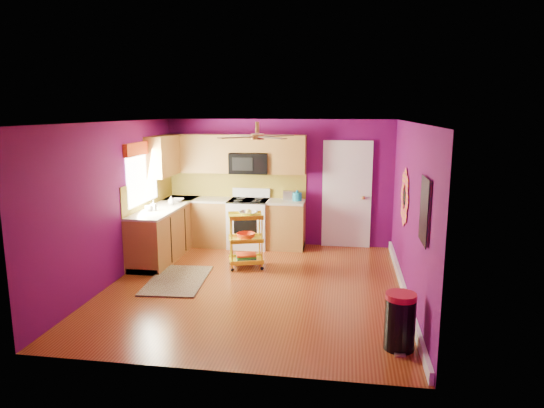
# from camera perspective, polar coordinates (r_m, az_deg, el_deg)

# --- Properties ---
(ground) EXTENTS (5.00, 5.00, 0.00)m
(ground) POSITION_cam_1_polar(r_m,az_deg,el_deg) (7.59, -1.91, -9.63)
(ground) COLOR maroon
(ground) RESTS_ON ground
(room_envelope) EXTENTS (4.54, 5.04, 2.52)m
(room_envelope) POSITION_cam_1_polar(r_m,az_deg,el_deg) (7.17, -1.78, 2.67)
(room_envelope) COLOR #5C0A53
(room_envelope) RESTS_ON ground
(lower_cabinets) EXTENTS (2.81, 2.31, 0.94)m
(lower_cabinets) POSITION_cam_1_polar(r_m,az_deg,el_deg) (9.46, -7.92, -2.80)
(lower_cabinets) COLOR brown
(lower_cabinets) RESTS_ON ground
(electric_range) EXTENTS (0.76, 0.66, 1.13)m
(electric_range) POSITION_cam_1_polar(r_m,az_deg,el_deg) (9.59, -2.75, -2.21)
(electric_range) COLOR white
(electric_range) RESTS_ON ground
(upper_cabinetry) EXTENTS (2.80, 2.30, 1.26)m
(upper_cabinetry) POSITION_cam_1_polar(r_m,az_deg,el_deg) (9.54, -6.92, 5.67)
(upper_cabinetry) COLOR brown
(upper_cabinetry) RESTS_ON ground
(left_window) EXTENTS (0.08, 1.35, 1.08)m
(left_window) POSITION_cam_1_polar(r_m,az_deg,el_deg) (8.82, -15.03, 4.54)
(left_window) COLOR white
(left_window) RESTS_ON ground
(panel_door) EXTENTS (0.95, 0.11, 2.15)m
(panel_door) POSITION_cam_1_polar(r_m,az_deg,el_deg) (9.58, 8.78, 0.97)
(panel_door) COLOR white
(panel_door) RESTS_ON ground
(right_wall_art) EXTENTS (0.04, 2.74, 1.04)m
(right_wall_art) POSITION_cam_1_polar(r_m,az_deg,el_deg) (6.81, 16.21, 0.17)
(right_wall_art) COLOR black
(right_wall_art) RESTS_ON ground
(ceiling_fan) EXTENTS (1.01, 1.01, 0.26)m
(ceiling_fan) POSITION_cam_1_polar(r_m,az_deg,el_deg) (7.31, -1.73, 8.01)
(ceiling_fan) COLOR #BF8C3F
(ceiling_fan) RESTS_ON ground
(shag_rug) EXTENTS (0.97, 1.47, 0.02)m
(shag_rug) POSITION_cam_1_polar(r_m,az_deg,el_deg) (7.94, -11.05, -8.78)
(shag_rug) COLOR black
(shag_rug) RESTS_ON ground
(rolling_cart) EXTENTS (0.67, 0.56, 1.03)m
(rolling_cart) POSITION_cam_1_polar(r_m,az_deg,el_deg) (8.29, -3.03, -4.00)
(rolling_cart) COLOR yellow
(rolling_cart) RESTS_ON ground
(trash_can) EXTENTS (0.38, 0.40, 0.66)m
(trash_can) POSITION_cam_1_polar(r_m,az_deg,el_deg) (5.80, 14.81, -13.20)
(trash_can) COLOR black
(trash_can) RESTS_ON ground
(teal_kettle) EXTENTS (0.18, 0.18, 0.21)m
(teal_kettle) POSITION_cam_1_polar(r_m,az_deg,el_deg) (9.41, 2.98, 0.89)
(teal_kettle) COLOR teal
(teal_kettle) RESTS_ON lower_cabinets
(toaster) EXTENTS (0.22, 0.15, 0.18)m
(toaster) POSITION_cam_1_polar(r_m,az_deg,el_deg) (9.50, 2.01, 1.04)
(toaster) COLOR beige
(toaster) RESTS_ON lower_cabinets
(soap_bottle_a) EXTENTS (0.08, 0.09, 0.19)m
(soap_bottle_a) POSITION_cam_1_polar(r_m,az_deg,el_deg) (8.71, -13.77, -0.17)
(soap_bottle_a) COLOR #EA3F72
(soap_bottle_a) RESTS_ON lower_cabinets
(soap_bottle_b) EXTENTS (0.13, 0.13, 0.16)m
(soap_bottle_b) POSITION_cam_1_polar(r_m,az_deg,el_deg) (9.20, -11.77, 0.43)
(soap_bottle_b) COLOR white
(soap_bottle_b) RESTS_ON lower_cabinets
(counter_dish) EXTENTS (0.24, 0.24, 0.06)m
(counter_dish) POSITION_cam_1_polar(r_m,az_deg,el_deg) (9.47, -11.10, 0.43)
(counter_dish) COLOR white
(counter_dish) RESTS_ON lower_cabinets
(counter_cup) EXTENTS (0.13, 0.13, 0.10)m
(counter_cup) POSITION_cam_1_polar(r_m,az_deg,el_deg) (8.70, -14.29, -0.49)
(counter_cup) COLOR white
(counter_cup) RESTS_ON lower_cabinets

